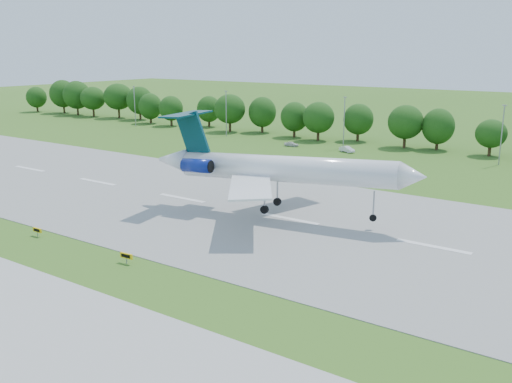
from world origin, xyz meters
name	(u,v)px	position (x,y,z in m)	size (l,w,h in m)	color
ground	(164,277)	(0.00, 0.00, 0.00)	(600.00, 600.00, 0.00)	#336219
runway	(290,219)	(0.00, 25.00, 0.04)	(400.00, 45.00, 0.08)	gray
taxiway	(4,349)	(0.00, -18.00, 0.04)	(400.00, 23.00, 0.08)	#ADADA8
tree_line	(442,124)	(0.00, 92.00, 6.19)	(288.40, 8.40, 10.40)	#382314
light_poles	(417,128)	(-2.50, 82.00, 6.34)	(175.90, 0.25, 12.19)	gray
airliner	(272,167)	(-2.80, 24.66, 7.12)	(39.32, 28.33, 13.29)	white
taxi_sign_left	(37,230)	(-22.30, 0.56, 0.82)	(1.58, 0.23, 1.11)	gray
taxi_sign_centre	(126,256)	(-6.03, 0.43, 0.88)	(1.70, 0.32, 1.19)	gray
service_vehicle_a	(347,149)	(-17.03, 77.91, 0.67)	(1.41, 4.04, 1.33)	silver
service_vehicle_b	(291,144)	(-31.66, 77.52, 0.59)	(1.40, 3.48, 1.19)	silver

